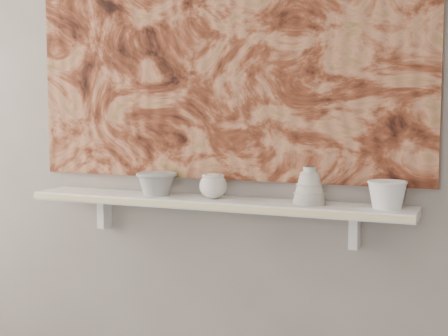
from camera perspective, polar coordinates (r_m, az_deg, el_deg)
The scene contains 11 objects.
wall_back at distance 2.27m, azimuth -0.15°, elevation 8.10°, with size 3.60×3.60×0.00m, color slate.
shelf at distance 2.20m, azimuth -1.10°, elevation -3.19°, with size 1.40×0.18×0.03m, color silver.
shelf_stripe at distance 2.12m, azimuth -2.11°, elevation -3.53°, with size 1.40×0.01×0.02m, color beige.
bracket_left at distance 2.50m, azimuth -10.88°, elevation -3.99°, with size 0.03×0.06×0.12m, color silver.
bracket_right at distance 2.13m, azimuth 11.85°, elevation -5.62°, with size 0.03×0.06×0.12m, color silver.
painting at distance 2.27m, azimuth -0.30°, elevation 12.91°, with size 1.50×0.03×1.10m, color brown.
house_motif at distance 2.11m, azimuth 11.00°, elevation 5.00°, with size 0.09×0.00×0.08m, color black.
bowl_grey at distance 2.29m, azimuth -6.19°, elevation -1.41°, with size 0.15×0.15×0.09m, color gray, non-canonical shape.
cup_cream at distance 2.19m, azimuth -0.99°, elevation -1.65°, with size 0.10×0.10×0.09m, color beige, non-canonical shape.
bell_vessel at distance 2.08m, azimuth 7.81°, elevation -1.59°, with size 0.11×0.11×0.12m, color beige, non-canonical shape.
bowl_white at distance 2.03m, azimuth 14.70°, elevation -2.36°, with size 0.12×0.12×0.09m, color silver, non-canonical shape.
Camera 1 is at (0.87, -0.49, 1.24)m, focal length 50.00 mm.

